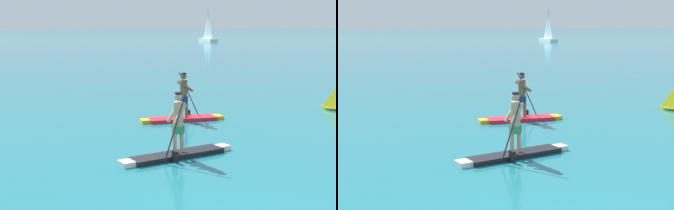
# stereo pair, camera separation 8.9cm
# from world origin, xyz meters

# --- Properties ---
(paddleboarder_mid_center) EXTENTS (3.34, 1.34, 1.76)m
(paddleboarder_mid_center) POSITION_xyz_m (0.81, 6.27, 0.34)
(paddleboarder_mid_center) COLOR black
(paddleboarder_mid_center) RESTS_ON ground
(paddleboarder_far_right) EXTENTS (3.09, 0.95, 1.76)m
(paddleboarder_far_right) POSITION_xyz_m (2.43, 10.96, 0.33)
(paddleboarder_far_right) COLOR red
(paddleboarder_far_right) RESTS_ON ground
(sailboat_right_horizon) EXTENTS (1.48, 5.77, 5.57)m
(sailboat_right_horizon) POSITION_xyz_m (27.94, 77.66, 0.72)
(sailboat_right_horizon) COLOR white
(sailboat_right_horizon) RESTS_ON ground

